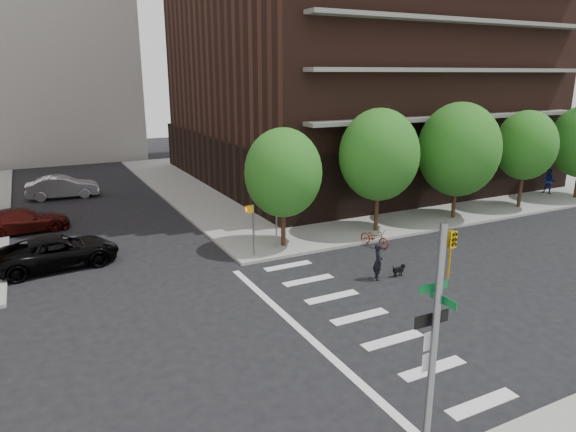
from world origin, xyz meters
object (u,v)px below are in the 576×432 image
object	(u,v)px
parked_car_maroon	(23,220)
pedestrian_far	(549,182)
traffic_signal	(432,379)
parked_car_silver	(63,187)
dog_walker	(378,261)
scooter	(375,238)
parked_car_black	(58,252)

from	to	relation	value
parked_car_maroon	pedestrian_far	xyz separation A→B (m)	(35.46, -7.61, 0.36)
traffic_signal	parked_car_maroon	bearing A→B (deg)	106.98
parked_car_maroon	parked_car_silver	world-z (taller)	parked_car_silver
pedestrian_far	dog_walker	bearing A→B (deg)	-94.83
traffic_signal	scooter	xyz separation A→B (m)	(8.92, 13.99, -2.21)
traffic_signal	parked_car_black	xyz separation A→B (m)	(-6.32, 18.38, -1.94)
parked_car_silver	dog_walker	world-z (taller)	dog_walker
parked_car_black	pedestrian_far	distance (m)	34.06
scooter	pedestrian_far	world-z (taller)	pedestrian_far
parked_car_black	scooter	size ratio (longest dim) A/B	2.97
scooter	traffic_signal	bearing A→B (deg)	-138.73
traffic_signal	pedestrian_far	size ratio (longest dim) A/B	3.22
parked_car_black	traffic_signal	bearing A→B (deg)	-166.99
traffic_signal	pedestrian_far	bearing A→B (deg)	32.56
parked_car_silver	pedestrian_far	xyz separation A→B (m)	(32.76, -15.88, 0.25)
parked_car_black	parked_car_maroon	distance (m)	7.08
traffic_signal	scooter	size ratio (longest dim) A/B	3.24
parked_car_black	parked_car_silver	size ratio (longest dim) A/B	1.09
dog_walker	parked_car_maroon	bearing A→B (deg)	67.08
traffic_signal	scooter	bearing A→B (deg)	57.48
traffic_signal	parked_car_silver	xyz separation A→B (m)	(-5.03, 33.59, -1.87)
parked_car_black	dog_walker	distance (m)	15.03
pedestrian_far	parked_car_black	bearing A→B (deg)	-115.24
traffic_signal	scooter	distance (m)	16.74
parked_car_maroon	pedestrian_far	world-z (taller)	pedestrian_far
traffic_signal	parked_car_black	bearing A→B (deg)	108.97
dog_walker	pedestrian_far	xyz separation A→B (m)	(21.43, 7.50, 0.23)
traffic_signal	parked_car_maroon	size ratio (longest dim) A/B	1.21
parked_car_black	parked_car_maroon	size ratio (longest dim) A/B	1.11
parked_car_silver	parked_car_maroon	bearing A→B (deg)	165.61
parked_car_silver	scooter	size ratio (longest dim) A/B	2.72
traffic_signal	parked_car_black	size ratio (longest dim) A/B	1.09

